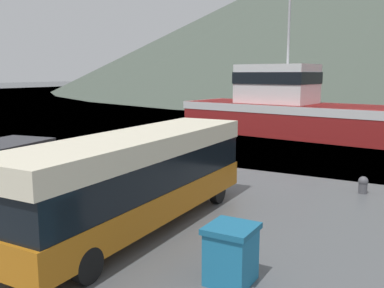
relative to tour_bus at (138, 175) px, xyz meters
name	(u,v)px	position (x,y,z in m)	size (l,w,h in m)	color
tour_bus	(138,175)	(0.00, 0.00, 0.00)	(2.72, 10.58, 3.08)	#B26614
delivery_van	(10,173)	(-5.39, -0.66, -0.42)	(2.89, 5.62, 2.52)	#2D2D33
fishing_boat	(292,109)	(-1.99, 23.62, 0.36)	(19.63, 8.58, 10.99)	maroon
storage_bin	(231,253)	(4.16, -1.92, -1.02)	(1.12, 1.18, 1.42)	teal
small_boat	(221,117)	(-11.83, 30.62, -1.38)	(7.43, 4.82, 0.73)	maroon
mooring_bollard	(363,184)	(5.76, 7.91, -1.36)	(0.41, 0.41, 0.73)	#4C4C51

